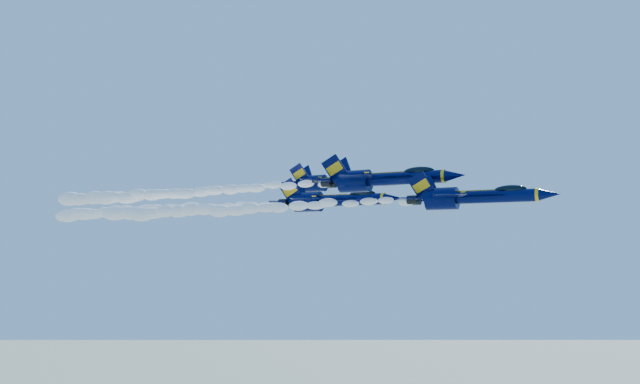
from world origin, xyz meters
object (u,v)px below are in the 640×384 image
at_px(jet_lead, 471,197).
at_px(jet_second, 382,179).
at_px(jet_third, 331,200).
at_px(jet_fourth, 334,182).

distance_m(jet_lead, jet_second, 11.74).
relative_size(jet_lead, jet_second, 0.90).
relative_size(jet_third, jet_fourth, 1.06).
height_order(jet_second, jet_third, jet_second).
xyz_separation_m(jet_lead, jet_second, (-11.14, 2.50, 2.75)).
xyz_separation_m(jet_lead, jet_fourth, (-25.94, 20.18, 4.84)).
xyz_separation_m(jet_lead, jet_third, (-22.12, 11.27, 1.19)).
height_order(jet_third, jet_fourth, jet_fourth).
xyz_separation_m(jet_third, jet_fourth, (-3.82, 8.90, 3.65)).
xyz_separation_m(jet_second, jet_fourth, (-14.81, 17.67, 2.09)).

